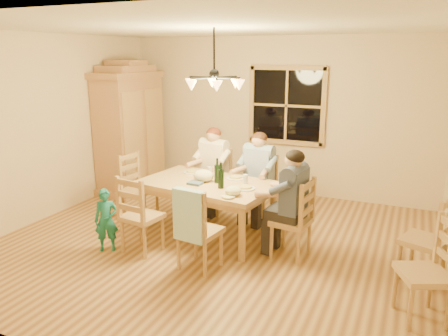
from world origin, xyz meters
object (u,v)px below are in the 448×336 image
at_px(chair_spare_back, 422,254).
at_px(dining_table, 208,189).
at_px(chair_far_right, 258,202).
at_px(chair_near_left, 142,228).
at_px(child, 106,220).
at_px(chair_far_left, 214,193).
at_px(chair_end_left, 140,199).
at_px(chair_near_right, 200,243).
at_px(chair_end_right, 291,233).
at_px(adult_slate_man, 293,190).
at_px(wine_bottle_a, 217,171).
at_px(adult_plaid_man, 259,166).
at_px(chair_spare_front, 422,289).
at_px(adult_woman, 213,160).
at_px(armoire, 130,131).
at_px(chandelier, 214,82).
at_px(wine_bottle_b, 221,175).

bearing_deg(chair_spare_back, dining_table, 107.25).
distance_m(chair_far_right, chair_near_left, 1.81).
height_order(chair_far_right, child, chair_far_right).
distance_m(chair_far_left, chair_end_left, 1.13).
height_order(chair_near_right, chair_end_right, same).
xyz_separation_m(chair_near_right, adult_slate_man, (0.87, 0.71, 0.54)).
bearing_deg(wine_bottle_a, adult_plaid_man, 67.78).
bearing_deg(chair_spare_front, chair_spare_back, -24.25).
height_order(adult_plaid_man, adult_slate_man, same).
bearing_deg(chair_far_right, adult_woman, 0.00).
xyz_separation_m(armoire, child, (1.26, -2.32, -0.66)).
bearing_deg(chair_near_right, chair_far_left, 117.90).
distance_m(chandelier, chair_near_right, 1.90).
bearing_deg(chair_spare_front, chandelier, 48.96).
distance_m(dining_table, chair_far_right, 0.95).
relative_size(chair_far_left, adult_woman, 1.13).
bearing_deg(chair_near_right, chair_spare_back, 24.94).
bearing_deg(dining_table, chair_spare_back, -2.95).
height_order(chandelier, dining_table, chandelier).
bearing_deg(adult_plaid_man, armoire, -5.90).
bearing_deg(chandelier, dining_table, 135.39).
bearing_deg(chair_spare_back, chair_far_left, 91.52).
xyz_separation_m(chair_far_right, chair_near_right, (-0.12, -1.64, 0.00)).
relative_size(chair_near_right, chair_end_left, 1.00).
relative_size(dining_table, wine_bottle_b, 5.63).
bearing_deg(child, wine_bottle_b, -0.18).
bearing_deg(chair_end_right, armoire, 72.95).
xyz_separation_m(armoire, wine_bottle_a, (2.35, -1.38, -0.13)).
relative_size(chair_far_left, chair_near_left, 1.00).
height_order(armoire, chair_end_right, armoire).
relative_size(armoire, chair_far_left, 2.32).
height_order(chair_near_left, wine_bottle_a, wine_bottle_a).
bearing_deg(chair_end_right, chair_spare_back, -81.73).
height_order(armoire, adult_plaid_man, armoire).
relative_size(child, chair_spare_front, 0.81).
distance_m(adult_woman, child, 1.95).
bearing_deg(chair_spare_front, adult_slate_man, 37.54).
height_order(wine_bottle_a, chair_spare_back, wine_bottle_a).
height_order(chandelier, wine_bottle_b, chandelier).
relative_size(adult_slate_man, wine_bottle_a, 2.65).
height_order(chair_far_right, chair_spare_front, same).
relative_size(adult_woman, adult_plaid_man, 1.00).
xyz_separation_m(wine_bottle_a, chair_spare_back, (2.52, -0.15, -0.62)).
xyz_separation_m(wine_bottle_a, wine_bottle_b, (0.14, -0.19, 0.00)).
distance_m(chair_far_right, chair_end_left, 1.75).
bearing_deg(dining_table, chair_far_right, 60.15).
bearing_deg(chandelier, chair_spare_front, -16.79).
distance_m(chandelier, chair_spare_back, 3.03).
bearing_deg(chair_spare_back, chair_end_left, 105.83).
bearing_deg(chair_far_right, chandelier, 83.56).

